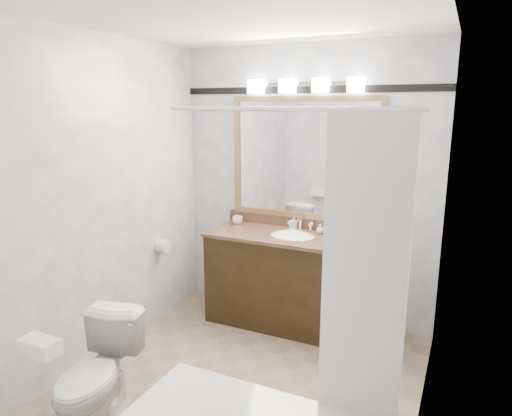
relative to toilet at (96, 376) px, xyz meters
The scene contains 13 objects.
room 1.33m from the toilet, 51.43° to the left, with size 2.42×2.62×2.52m.
vanity 1.88m from the toilet, 71.16° to the left, with size 1.53×0.58×0.97m.
mirror 2.43m from the toilet, 73.47° to the left, with size 1.40×0.04×1.10m.
vanity_light_bar 2.74m from the toilet, 73.04° to the left, with size 1.02×0.14×0.12m.
accent_stripe 2.77m from the toilet, 73.55° to the left, with size 2.40×0.01×0.06m, color black.
tp_roll 1.56m from the toilet, 110.52° to the left, with size 0.12×0.12×0.11m, color white.
toilet is the anchor object (origin of this frame).
tissue_box 0.53m from the toilet, 90.00° to the right, with size 0.21×0.11×0.09m, color white.
coffee_maker 2.31m from the toilet, 55.51° to the left, with size 0.19×0.24×0.37m.
cup_left 2.00m from the toilet, 90.55° to the left, with size 0.10×0.10×0.08m, color white.
soap_bottle_a 2.14m from the toilet, 74.87° to the left, with size 0.05×0.05×0.11m, color white.
soap_bottle_b 2.17m from the toilet, 67.36° to the left, with size 0.07×0.07×0.09m, color white.
soap_bar 2.04m from the toilet, 73.59° to the left, with size 0.07×0.04×0.02m, color beige.
Camera 1 is at (1.35, -2.60, 1.97)m, focal length 32.00 mm.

